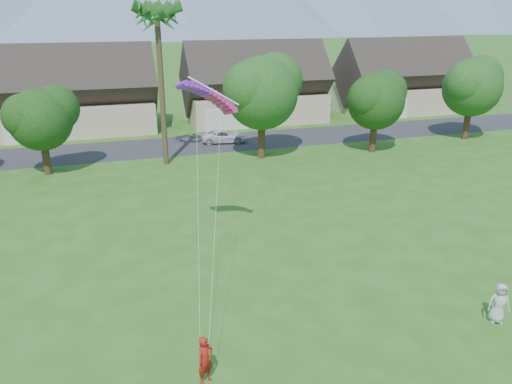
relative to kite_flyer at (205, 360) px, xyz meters
name	(u,v)px	position (x,y,z in m)	size (l,w,h in m)	color
street	(180,146)	(4.05, 31.44, -0.87)	(90.00, 7.00, 0.01)	#2D2D30
kite_flyer	(205,360)	(0.00, 0.00, 0.00)	(0.64, 0.42, 1.76)	#9E1D12
watcher	(499,303)	(11.89, -0.01, -0.02)	(0.84, 0.54, 1.71)	#B9B9B5
parked_car	(224,136)	(8.24, 31.44, -0.29)	(1.96, 4.26, 1.18)	silver
houses_row	(170,94)	(4.54, 40.44, 2.56)	(72.75, 8.19, 8.86)	beige
tree_row	(175,105)	(2.90, 25.36, 4.01)	(62.27, 6.67, 8.45)	#47301C
fan_palm	(157,10)	(2.05, 25.94, 10.92)	(3.00, 3.00, 13.80)	#4C3D26
parafoil_kite	(209,94)	(2.37, 9.50, 7.28)	(2.99, 1.15, 0.50)	purple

